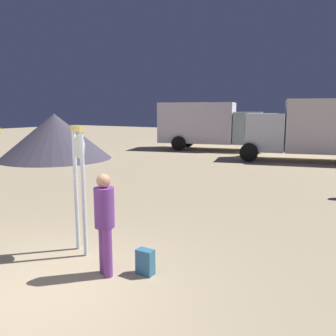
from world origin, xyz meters
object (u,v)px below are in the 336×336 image
Objects in this scene: standing_clock at (79,176)px; dome_tent at (55,136)px; box_truck_far at (208,124)px; person_near_clock at (105,219)px; backpack at (146,262)px; box_truck_near at (324,128)px.

dome_tent is at bearing 140.61° from standing_clock.
box_truck_far reaches higher than dome_tent.
dome_tent is at bearing -121.19° from box_truck_far.
person_near_clock is 0.92m from backpack.
standing_clock is 0.32× the size of box_truck_far.
box_truck_near is at bearing -15.19° from box_truck_far.
standing_clock is 5.64× the size of backpack.
person_near_clock is 13.88m from dome_tent.
person_near_clock is at bearing -25.37° from standing_clock.
dome_tent reaches higher than backpack.
standing_clock reaches higher than backpack.
backpack is 14.12m from dome_tent.
backpack is (1.46, -0.12, -1.19)m from standing_clock.
standing_clock reaches higher than person_near_clock.
person_near_clock is 3.97× the size of backpack.
person_near_clock is 0.23× the size of box_truck_far.
standing_clock is 12.86m from dome_tent.
box_truck_near is (2.04, 14.32, 0.26)m from standing_clock.
standing_clock is 0.30× the size of box_truck_near.
standing_clock is 1.89m from backpack.
box_truck_near reaches higher than person_near_clock.
box_truck_far is (-5.04, 16.24, 0.24)m from standing_clock.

